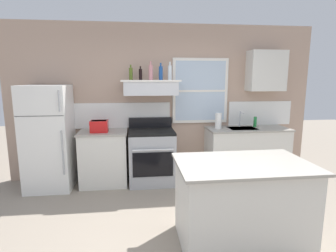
{
  "coord_description": "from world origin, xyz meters",
  "views": [
    {
      "loc": [
        -0.51,
        -2.6,
        1.79
      ],
      "look_at": [
        -0.05,
        1.2,
        1.1
      ],
      "focal_mm": 29.02,
      "sensor_mm": 36.0,
      "label": 1
    }
  ],
  "objects": [
    {
      "name": "ground_plane",
      "position": [
        0.0,
        0.0,
        0.0
      ],
      "size": [
        16.0,
        16.0,
        0.0
      ],
      "primitive_type": "plane",
      "color": "gray"
    },
    {
      "name": "back_wall",
      "position": [
        0.03,
        2.23,
        1.35
      ],
      "size": [
        5.4,
        0.11,
        2.7
      ],
      "color": "tan",
      "rests_on": "ground_plane"
    },
    {
      "name": "refrigerator",
      "position": [
        -1.9,
        1.84,
        0.84
      ],
      "size": [
        0.7,
        0.72,
        1.67
      ],
      "color": "white",
      "rests_on": "ground_plane"
    },
    {
      "name": "counter_left_of_stove",
      "position": [
        -1.05,
        1.9,
        0.46
      ],
      "size": [
        0.79,
        0.63,
        0.91
      ],
      "color": "silver",
      "rests_on": "ground_plane"
    },
    {
      "name": "toaster",
      "position": [
        -1.1,
        1.83,
        1.01
      ],
      "size": [
        0.3,
        0.2,
        0.19
      ],
      "color": "red",
      "rests_on": "counter_left_of_stove"
    },
    {
      "name": "stove_range",
      "position": [
        -0.25,
        1.86,
        0.46
      ],
      "size": [
        0.76,
        0.69,
        1.09
      ],
      "color": "#9EA0A5",
      "rests_on": "ground_plane"
    },
    {
      "name": "range_hood_shelf",
      "position": [
        -0.25,
        1.96,
        1.62
      ],
      "size": [
        0.96,
        0.52,
        0.24
      ],
      "color": "silver"
    },
    {
      "name": "bottle_olive_oil_square",
      "position": [
        -0.57,
        1.99,
        1.85
      ],
      "size": [
        0.06,
        0.06,
        0.25
      ],
      "color": "#4C601E",
      "rests_on": "range_hood_shelf"
    },
    {
      "name": "bottle_balsamic_dark",
      "position": [
        -0.41,
        2.02,
        1.84
      ],
      "size": [
        0.06,
        0.06,
        0.23
      ],
      "color": "black",
      "rests_on": "range_hood_shelf"
    },
    {
      "name": "bottle_rose_pink",
      "position": [
        -0.25,
        1.91,
        1.87
      ],
      "size": [
        0.07,
        0.07,
        0.3
      ],
      "color": "#C67F84",
      "rests_on": "range_hood_shelf"
    },
    {
      "name": "bottle_blue_liqueur",
      "position": [
        -0.08,
        1.93,
        1.86
      ],
      "size": [
        0.07,
        0.07,
        0.28
      ],
      "color": "#1E478C",
      "rests_on": "range_hood_shelf"
    },
    {
      "name": "bottle_clear_tall",
      "position": [
        0.07,
        1.93,
        1.87
      ],
      "size": [
        0.06,
        0.06,
        0.3
      ],
      "color": "silver",
      "rests_on": "range_hood_shelf"
    },
    {
      "name": "counter_right_with_sink",
      "position": [
        1.45,
        1.9,
        0.46
      ],
      "size": [
        1.43,
        0.63,
        0.91
      ],
      "color": "silver",
      "rests_on": "ground_plane"
    },
    {
      "name": "sink_faucet",
      "position": [
        1.35,
        2.0,
        1.08
      ],
      "size": [
        0.03,
        0.17,
        0.28
      ],
      "color": "silver",
      "rests_on": "counter_right_with_sink"
    },
    {
      "name": "paper_towel_roll",
      "position": [
        0.91,
        1.9,
        1.04
      ],
      "size": [
        0.11,
        0.11,
        0.27
      ],
      "primitive_type": "cylinder",
      "color": "white",
      "rests_on": "counter_right_with_sink"
    },
    {
      "name": "dish_soap_bottle",
      "position": [
        1.63,
        2.0,
        1.0
      ],
      "size": [
        0.06,
        0.06,
        0.18
      ],
      "primitive_type": "cylinder",
      "color": "#268C3F",
      "rests_on": "counter_right_with_sink"
    },
    {
      "name": "kitchen_island",
      "position": [
        0.6,
        0.01,
        0.46
      ],
      "size": [
        1.4,
        0.9,
        0.91
      ],
      "color": "silver",
      "rests_on": "ground_plane"
    },
    {
      "name": "upper_cabinet_right",
      "position": [
        1.8,
        2.04,
        1.9
      ],
      "size": [
        0.64,
        0.32,
        0.7
      ],
      "color": "silver"
    }
  ]
}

